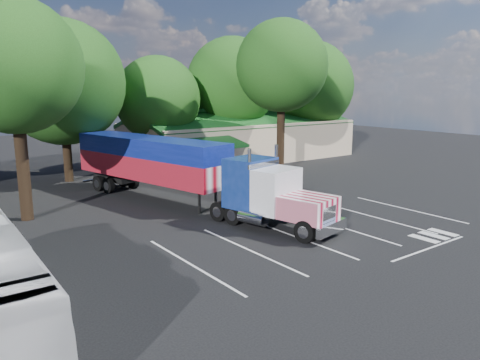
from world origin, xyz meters
TOP-DOWN VIEW (x-y plane):
  - ground at (0.00, 0.00)m, footprint 120.00×120.00m
  - event_hall at (13.74, 17.81)m, footprint 24.20×14.12m
  - tree_row_c at (-5.00, 16.20)m, footprint 10.00×10.00m
  - tree_row_d at (4.00, 17.50)m, footprint 8.00×8.00m
  - tree_row_e at (13.00, 18.00)m, footprint 9.60×9.60m
  - tree_row_f at (23.00, 16.80)m, footprint 10.40×10.40m
  - tree_near_left at (-10.50, 6.00)m, footprint 7.60×7.60m
  - tree_near_right at (11.50, 8.50)m, footprint 8.00×8.00m
  - semi_truck at (-1.59, 3.91)m, footprint 7.28×21.38m
  - woman at (4.50, -0.37)m, footprint 0.51×0.65m
  - bicycle at (5.50, 6.94)m, footprint 1.56×2.01m
  - silver_sedan at (10.59, 10.50)m, footprint 4.11×2.04m

SIDE VIEW (x-z plane):
  - ground at x=0.00m, z-range 0.00..0.00m
  - bicycle at x=5.50m, z-range 0.00..1.02m
  - silver_sedan at x=10.59m, z-range 0.00..1.29m
  - woman at x=4.50m, z-range 0.00..1.57m
  - event_hall at x=13.74m, z-range -0.56..4.99m
  - semi_truck at x=-1.59m, z-range 0.29..4.76m
  - tree_row_d at x=4.00m, z-range 1.28..11.88m
  - tree_row_f at x=23.00m, z-range 1.29..14.29m
  - tree_row_c at x=-5.00m, z-range 1.51..14.56m
  - tree_row_e at x=13.00m, z-range 1.64..14.54m
  - tree_near_left at x=-10.50m, z-range 2.49..15.14m
  - tree_near_right at x=11.50m, z-range 2.71..16.21m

